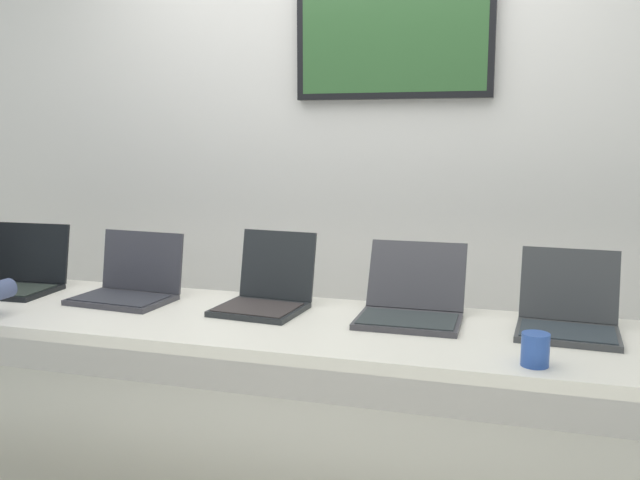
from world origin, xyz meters
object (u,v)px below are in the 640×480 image
object	(u,v)px
laptop_station_0	(17,276)
laptop_station_2	(266,292)
laptop_station_3	(412,303)
workbench	(264,330)
laptop_station_4	(568,314)
coffee_mug	(535,350)
laptop_station_1	(130,285)

from	to	relation	value
laptop_station_0	laptop_station_2	size ratio (longest dim) A/B	1.05
laptop_station_0	laptop_station_3	size ratio (longest dim) A/B	0.96
laptop_station_2	laptop_station_3	world-z (taller)	laptop_station_2
workbench	laptop_station_2	xyz separation A→B (m)	(-0.04, 0.13, 0.11)
laptop_station_4	laptop_station_2	bearing A→B (deg)	179.98
laptop_station_2	laptop_station_4	size ratio (longest dim) A/B	1.03
laptop_station_3	coffee_mug	distance (m)	0.57
laptop_station_0	workbench	bearing A→B (deg)	-5.73
coffee_mug	laptop_station_2	bearing A→B (deg)	158.36
workbench	laptop_station_0	world-z (taller)	laptop_station_0
laptop_station_4	laptop_station_3	bearing A→B (deg)	178.64
laptop_station_1	laptop_station_4	bearing A→B (deg)	0.80
laptop_station_1	laptop_station_2	distance (m)	0.57
workbench	laptop_station_3	xyz separation A→B (m)	(0.50, 0.14, 0.10)
workbench	laptop_station_2	world-z (taller)	laptop_station_2
workbench	laptop_station_4	size ratio (longest dim) A/B	10.65
laptop_station_0	laptop_station_2	distance (m)	1.11
laptop_station_1	laptop_station_3	bearing A→B (deg)	1.80
laptop_station_4	coffee_mug	world-z (taller)	laptop_station_4
laptop_station_0	laptop_station_4	distance (m)	2.17
workbench	laptop_station_0	size ratio (longest dim) A/B	9.83
workbench	laptop_station_1	distance (m)	0.63
laptop_station_0	coffee_mug	xyz separation A→B (m)	(2.07, -0.37, -0.01)
laptop_station_0	laptop_station_1	world-z (taller)	laptop_station_0
laptop_station_0	laptop_station_4	world-z (taller)	laptop_station_0
laptop_station_2	laptop_station_4	distance (m)	1.06
laptop_station_4	laptop_station_0	bearing A→B (deg)	-179.64
laptop_station_3	laptop_station_4	distance (m)	0.52
laptop_station_2	laptop_station_4	bearing A→B (deg)	-0.02
laptop_station_3	laptop_station_4	xyz separation A→B (m)	(0.52, -0.01, 0.00)
laptop_station_4	workbench	bearing A→B (deg)	-172.82
workbench	laptop_station_2	size ratio (longest dim) A/B	10.35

